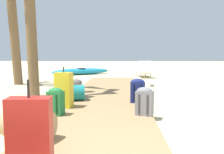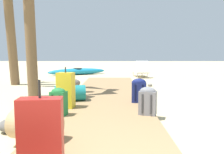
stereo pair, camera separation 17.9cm
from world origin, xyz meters
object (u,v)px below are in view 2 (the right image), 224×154
object	(u,v)px
backpack_navy	(139,90)
backpack_green	(59,101)
backpack_grey	(148,100)
suitcase_yellow	(66,90)
duffel_bag_teal	(70,93)
kayak	(78,71)
suitcase_red	(41,132)
lounge_chair	(141,71)
duffel_bag_tan	(35,125)

from	to	relation	value
backpack_navy	backpack_green	bearing A→B (deg)	-144.39
backpack_grey	suitcase_yellow	world-z (taller)	suitcase_yellow
duffel_bag_teal	kayak	size ratio (longest dim) A/B	0.24
backpack_green	backpack_grey	bearing A→B (deg)	2.25
duffel_bag_teal	suitcase_yellow	size ratio (longest dim) A/B	0.91
suitcase_red	kayak	world-z (taller)	suitcase_red
lounge_chair	kayak	size ratio (longest dim) A/B	0.49
duffel_bag_tan	kayak	bearing A→B (deg)	96.05
backpack_grey	backpack_green	world-z (taller)	backpack_grey
duffel_bag_teal	kayak	bearing A→B (deg)	97.85
backpack_grey	backpack_green	bearing A→B (deg)	-177.75
backpack_grey	suitcase_yellow	xyz separation A→B (m)	(-1.57, 0.51, 0.09)
lounge_chair	kayak	xyz separation A→B (m)	(-3.33, 1.23, -0.15)
duffel_bag_tan	kayak	xyz separation A→B (m)	(-1.02, 9.65, -0.09)
backpack_navy	suitcase_red	xyz separation A→B (m)	(-1.26, -2.88, 0.05)
suitcase_yellow	kayak	size ratio (longest dim) A/B	0.26
backpack_green	backpack_navy	bearing A→B (deg)	35.61
suitcase_yellow	duffel_bag_tan	xyz separation A→B (m)	(-0.02, -1.72, -0.16)
duffel_bag_tan	backpack_grey	bearing A→B (deg)	37.22
backpack_green	kayak	size ratio (longest dim) A/B	0.15
backpack_navy	kayak	distance (m)	7.84
duffel_bag_teal	lounge_chair	xyz separation A→B (m)	(2.33, 6.05, 0.07)
suitcase_yellow	suitcase_red	bearing A→B (deg)	-83.73
backpack_grey	suitcase_yellow	distance (m)	1.65
lounge_chair	backpack_navy	bearing A→B (deg)	-97.04
backpack_grey	duffel_bag_tan	bearing A→B (deg)	-142.78
duffel_bag_teal	duffel_bag_tan	world-z (taller)	duffel_bag_tan
duffel_bag_tan	kayak	size ratio (longest dim) A/B	0.22
backpack_navy	duffel_bag_tan	size ratio (longest dim) A/B	0.77
duffel_bag_teal	kayak	distance (m)	7.35
suitcase_yellow	backpack_navy	xyz separation A→B (m)	(1.52, 0.52, -0.07)
suitcase_red	lounge_chair	xyz separation A→B (m)	(2.03, 9.06, -0.09)
backpack_navy	lounge_chair	distance (m)	6.23
backpack_grey	suitcase_red	world-z (taller)	suitcase_red
kayak	lounge_chair	bearing A→B (deg)	-20.29
suitcase_red	duffel_bag_tan	distance (m)	0.71
duffel_bag_teal	suitcase_yellow	world-z (taller)	suitcase_yellow
duffel_bag_teal	kayak	world-z (taller)	duffel_bag_teal
backpack_grey	lounge_chair	size ratio (longest dim) A/B	0.32
backpack_grey	backpack_navy	distance (m)	1.04
suitcase_yellow	suitcase_red	size ratio (longest dim) A/B	0.98
suitcase_red	lounge_chair	size ratio (longest dim) A/B	0.54
backpack_grey	backpack_navy	xyz separation A→B (m)	(-0.04, 1.04, 0.02)
duffel_bag_teal	backpack_navy	bearing A→B (deg)	-4.82
backpack_grey	suitcase_red	distance (m)	2.26
backpack_green	duffel_bag_teal	bearing A→B (deg)	91.53
duffel_bag_tan	backpack_green	size ratio (longest dim) A/B	1.42
backpack_grey	duffel_bag_tan	xyz separation A→B (m)	(-1.59, -1.21, -0.07)
suitcase_red	duffel_bag_tan	size ratio (longest dim) A/B	1.21
backpack_grey	suitcase_red	bearing A→B (deg)	-125.32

